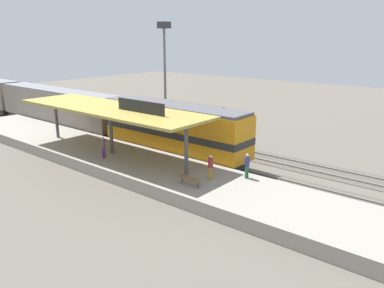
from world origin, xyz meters
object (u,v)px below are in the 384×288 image
Objects in this scene: person_walking at (211,166)px; platform_bench at (190,179)px; person_waiting at (247,164)px; person_boarding at (103,146)px; freight_car at (170,119)px; locomotive at (173,130)px; light_mast at (165,53)px; passenger_carriage_front at (58,107)px.

platform_bench is at bearing 167.46° from person_walking.
person_waiting is 11.51m from person_boarding.
locomotive is at bearing -134.36° from freight_car.
freight_car is (4.60, 4.70, -0.44)m from locomotive.
light_mast is (7.80, 8.29, 5.99)m from locomotive.
locomotive is 8.41m from person_walking.
light_mast reaches higher than platform_bench.
platform_bench is 0.99× the size of person_waiting.
person_waiting is at bearing -44.35° from person_walking.
platform_bench is at bearing -103.59° from passenger_carriage_front.
locomotive is at bearing 59.15° from person_walking.
person_walking is (-4.30, -7.20, -0.56)m from locomotive.
person_walking is (-8.90, -11.91, -0.12)m from freight_car.
locomotive is at bearing 48.68° from platform_bench.
passenger_carriage_front reaches higher than platform_bench.
light_mast is 20.72m from person_walking.
person_waiting is (-2.54, -26.93, -0.46)m from passenger_carriage_front.
light_mast is at bearing 47.60° from platform_bench.
freight_car is 7.02× the size of person_boarding.
person_walking is at bearing -12.54° from platform_bench.
locomotive is at bearing 74.12° from person_waiting.
person_waiting is 1.00× the size of person_walking.
passenger_carriage_front is 14.07m from freight_car.
person_boarding is at bearing 106.98° from person_waiting.
platform_bench is at bearing -132.40° from light_mast.
person_waiting is at bearing -120.99° from light_mast.
platform_bench is 0.99× the size of person_walking.
light_mast is 16.40m from person_boarding.
light_mast reaches higher than person_walking.
freight_car is at bearing -131.75° from light_mast.
light_mast reaches higher than locomotive.
passenger_carriage_front reaches higher than person_waiting.
light_mast is (3.20, 3.58, 6.43)m from freight_car.
freight_car reaches higher than person_waiting.
passenger_carriage_front reaches higher than freight_car.
freight_car reaches higher than person_walking.
locomotive is (6.00, 6.83, 1.07)m from platform_bench.
platform_bench is at bearing -131.32° from locomotive.
locomotive is 8.44× the size of person_boarding.
person_walking is at bearing -120.85° from locomotive.
person_boarding is at bearing -155.62° from light_mast.
passenger_carriage_front is (0.00, 18.00, -0.10)m from locomotive.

